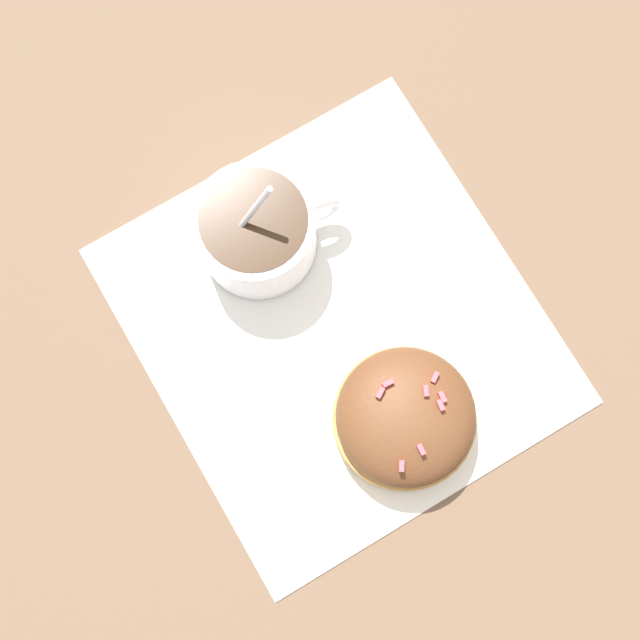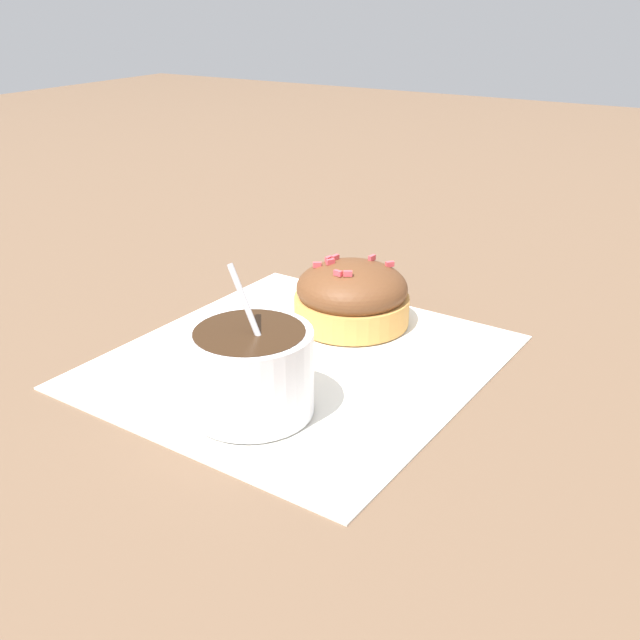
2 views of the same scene
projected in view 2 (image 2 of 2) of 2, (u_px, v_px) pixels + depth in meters
ground_plane at (300, 362)px, 0.56m from camera, size 3.00×3.00×0.00m
paper_napkin at (300, 360)px, 0.56m from camera, size 0.29×0.27×0.00m
coffee_cup at (249, 367)px, 0.48m from camera, size 0.08×0.10×0.10m
frosted_pastry at (353, 296)px, 0.61m from camera, size 0.10×0.10×0.05m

